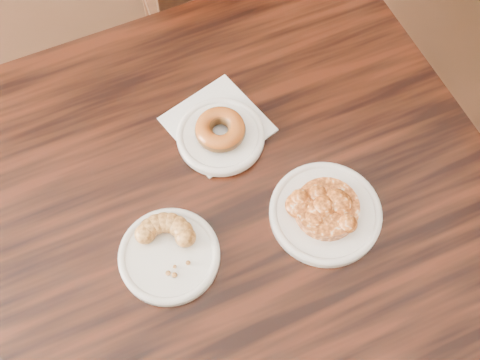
{
  "coord_description": "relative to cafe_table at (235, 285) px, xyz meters",
  "views": [
    {
      "loc": [
        0.11,
        -0.17,
        1.63
      ],
      "look_at": [
        0.15,
        0.25,
        0.8
      ],
      "focal_mm": 45.0,
      "sensor_mm": 36.0,
      "label": 1
    }
  ],
  "objects": [
    {
      "name": "cafe_table",
      "position": [
        0.0,
        0.0,
        0.0
      ],
      "size": [
        1.13,
        1.13,
        0.75
      ],
      "primitive_type": "cube",
      "rotation": [
        0.0,
        0.0,
        0.32
      ],
      "color": "black",
      "rests_on": "floor"
    },
    {
      "name": "napkin",
      "position": [
        -0.01,
        0.17,
        0.38
      ],
      "size": [
        0.21,
        0.21,
        0.0
      ],
      "primitive_type": "cube",
      "rotation": [
        0.0,
        0.0,
        0.58
      ],
      "color": "white",
      "rests_on": "cafe_table"
    },
    {
      "name": "plate_donut",
      "position": [
        -0.01,
        0.14,
        0.38
      ],
      "size": [
        0.15,
        0.15,
        0.01
      ],
      "primitive_type": "cylinder",
      "color": "white",
      "rests_on": "napkin"
    },
    {
      "name": "plate_cruller",
      "position": [
        -0.1,
        -0.06,
        0.38
      ],
      "size": [
        0.16,
        0.16,
        0.01
      ],
      "primitive_type": "cylinder",
      "color": "white",
      "rests_on": "cafe_table"
    },
    {
      "name": "plate_fritter",
      "position": [
        0.15,
        -0.01,
        0.38
      ],
      "size": [
        0.18,
        0.18,
        0.01
      ],
      "primitive_type": "cylinder",
      "color": "silver",
      "rests_on": "cafe_table"
    },
    {
      "name": "glazed_donut",
      "position": [
        -0.01,
        0.14,
        0.41
      ],
      "size": [
        0.08,
        0.08,
        0.03
      ],
      "primitive_type": "torus",
      "color": "brown",
      "rests_on": "plate_donut"
    },
    {
      "name": "apple_fritter",
      "position": [
        0.15,
        -0.01,
        0.4
      ],
      "size": [
        0.14,
        0.14,
        0.03
      ],
      "primitive_type": null,
      "color": "#4E1E08",
      "rests_on": "plate_fritter"
    },
    {
      "name": "cruller_fragment",
      "position": [
        -0.1,
        -0.06,
        0.4
      ],
      "size": [
        0.11,
        0.11,
        0.03
      ],
      "primitive_type": null,
      "color": "brown",
      "rests_on": "plate_cruller"
    }
  ]
}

